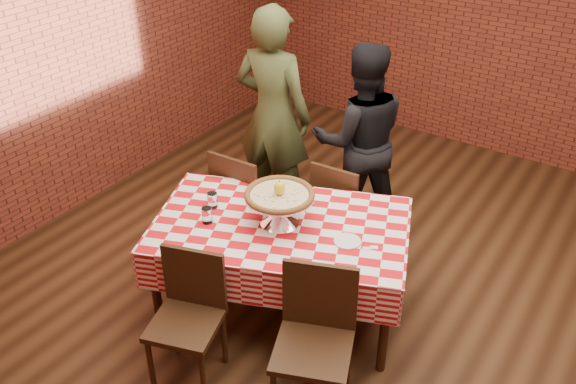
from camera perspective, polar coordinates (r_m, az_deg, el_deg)
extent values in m
plane|color=black|center=(4.68, 5.62, -10.35)|extent=(6.00, 6.00, 0.00)
plane|color=maroon|center=(6.53, 19.59, 15.18)|extent=(5.50, 0.00, 5.50)
cube|color=#341F11|center=(4.39, -0.65, -7.04)|extent=(1.93, 1.55, 0.75)
cylinder|color=beige|center=(4.05, -0.78, -0.30)|extent=(0.66, 0.66, 0.03)
ellipsoid|color=yellow|center=(4.02, -0.79, 0.36)|extent=(0.10, 0.10, 0.10)
cylinder|color=white|center=(4.18, -7.45, -2.13)|extent=(0.09, 0.09, 0.11)
cylinder|color=white|center=(4.33, -6.96, -0.75)|extent=(0.09, 0.09, 0.11)
cylinder|color=white|center=(4.00, 5.47, -4.54)|extent=(0.23, 0.23, 0.01)
cube|color=white|center=(3.96, 7.25, -5.19)|extent=(0.06, 0.06, 0.00)
cube|color=white|center=(3.98, 7.90, -5.08)|extent=(0.06, 0.06, 0.00)
cube|color=silver|center=(4.36, 0.87, -0.14)|extent=(0.11, 0.11, 0.13)
imported|color=#3D4624|center=(5.24, -1.37, 7.06)|extent=(0.72, 0.51, 1.87)
imported|color=black|center=(5.12, 6.60, 4.79)|extent=(1.01, 0.98, 1.64)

